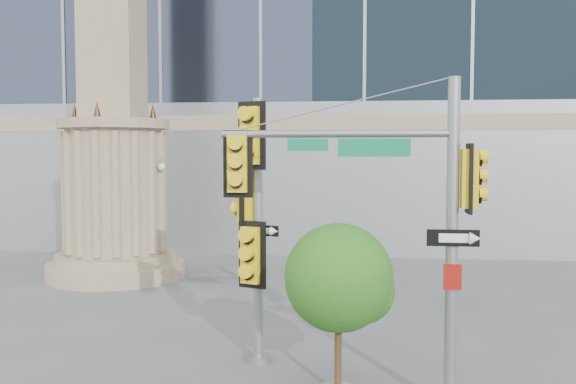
# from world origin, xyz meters

# --- Properties ---
(ground) EXTENTS (120.00, 120.00, 0.00)m
(ground) POSITION_xyz_m (0.00, 0.00, 0.00)
(ground) COLOR #545456
(ground) RESTS_ON ground
(monument) EXTENTS (4.40, 4.40, 16.60)m
(monument) POSITION_xyz_m (-6.00, 9.00, 5.52)
(monument) COLOR gray
(monument) RESTS_ON ground
(main_signal_pole) EXTENTS (4.06, 0.49, 5.23)m
(main_signal_pole) POSITION_xyz_m (2.34, -0.69, 3.24)
(main_signal_pole) COLOR slate
(main_signal_pole) RESTS_ON ground
(secondary_signal_pole) EXTENTS (0.87, 0.83, 5.08)m
(secondary_signal_pole) POSITION_xyz_m (-0.17, 1.09, 2.99)
(secondary_signal_pole) COLOR slate
(secondary_signal_pole) RESTS_ON ground
(street_tree) EXTENTS (1.86, 1.81, 2.89)m
(street_tree) POSITION_xyz_m (1.53, -0.29, 1.90)
(street_tree) COLOR gray
(street_tree) RESTS_ON ground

